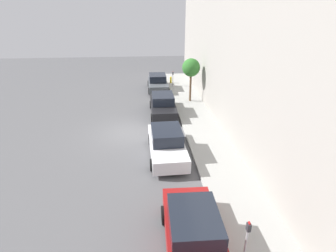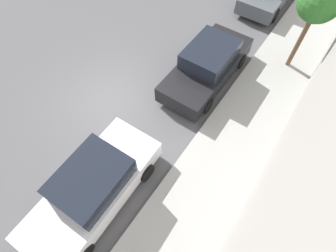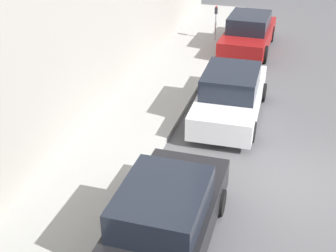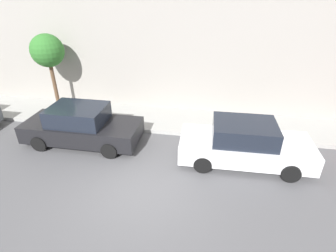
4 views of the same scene
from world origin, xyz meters
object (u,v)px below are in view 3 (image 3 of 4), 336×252
parked_sedan_nearest (248,33)px  parked_sedan_third (164,221)px  parked_sedan_second (230,95)px  parking_meter_near (216,19)px

parked_sedan_nearest → parked_sedan_third: same height
parked_sedan_second → parked_sedan_third: same height
parked_sedan_third → parking_meter_near: bearing=-83.1°
parked_sedan_nearest → parked_sedan_second: size_ratio=1.00×
parked_sedan_nearest → parked_sedan_second: bearing=92.9°
parking_meter_near → parked_sedan_third: bearing=96.9°
parked_sedan_nearest → parked_sedan_third: size_ratio=1.01×
parking_meter_near → parked_sedan_nearest: bearing=160.8°
parked_sedan_nearest → parking_meter_near: 1.65m
parked_sedan_second → parked_sedan_third: bearing=87.7°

